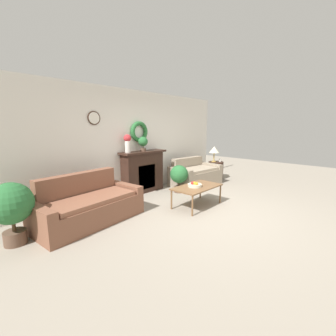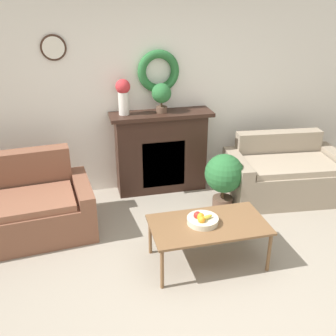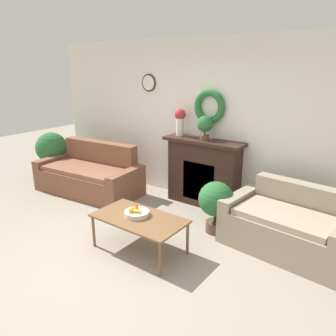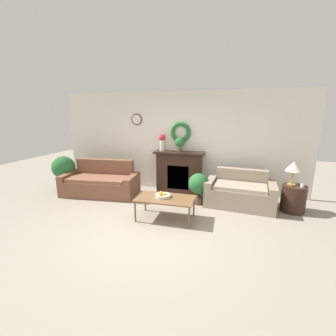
{
  "view_description": "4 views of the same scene",
  "coord_description": "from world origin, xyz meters",
  "px_view_note": "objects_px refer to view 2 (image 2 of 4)",
  "views": [
    {
      "loc": [
        -3.83,
        -2.28,
        1.78
      ],
      "look_at": [
        0.09,
        1.37,
        0.78
      ],
      "focal_mm": 24.0,
      "sensor_mm": 36.0,
      "label": 1
    },
    {
      "loc": [
        -1.02,
        -2.6,
        2.56
      ],
      "look_at": [
        -0.05,
        1.35,
        0.74
      ],
      "focal_mm": 42.0,
      "sensor_mm": 36.0,
      "label": 2
    },
    {
      "loc": [
        2.65,
        -2.22,
        2.28
      ],
      "look_at": [
        0.12,
        1.22,
        0.92
      ],
      "focal_mm": 35.0,
      "sensor_mm": 36.0,
      "label": 3
    },
    {
      "loc": [
        1.33,
        -3.55,
        2.09
      ],
      "look_at": [
        0.0,
        1.39,
        0.87
      ],
      "focal_mm": 24.0,
      "sensor_mm": 36.0,
      "label": 4
    }
  ],
  "objects_px": {
    "couch_left": "(4,212)",
    "coffee_table": "(209,227)",
    "fruit_bowl": "(202,220)",
    "vase_on_mantel_left": "(123,94)",
    "loveseat_right": "(285,175)",
    "fireplace": "(161,152)",
    "potted_plant_floor_by_loveseat": "(224,176)",
    "potted_plant_on_mantel": "(162,95)"
  },
  "relations": [
    {
      "from": "couch_left",
      "to": "potted_plant_floor_by_loveseat",
      "type": "distance_m",
      "value": 2.62
    },
    {
      "from": "fireplace",
      "to": "fruit_bowl",
      "type": "distance_m",
      "value": 1.71
    },
    {
      "from": "potted_plant_on_mantel",
      "to": "couch_left",
      "type": "bearing_deg",
      "value": -160.34
    },
    {
      "from": "fireplace",
      "to": "potted_plant_floor_by_loveseat",
      "type": "relative_size",
      "value": 1.81
    },
    {
      "from": "fireplace",
      "to": "vase_on_mantel_left",
      "type": "height_order",
      "value": "vase_on_mantel_left"
    },
    {
      "from": "loveseat_right",
      "to": "fruit_bowl",
      "type": "relative_size",
      "value": 5.12
    },
    {
      "from": "loveseat_right",
      "to": "coffee_table",
      "type": "relative_size",
      "value": 1.38
    },
    {
      "from": "coffee_table",
      "to": "potted_plant_on_mantel",
      "type": "bearing_deg",
      "value": 92.81
    },
    {
      "from": "loveseat_right",
      "to": "fruit_bowl",
      "type": "bearing_deg",
      "value": -138.32
    },
    {
      "from": "couch_left",
      "to": "coffee_table",
      "type": "height_order",
      "value": "couch_left"
    },
    {
      "from": "loveseat_right",
      "to": "coffee_table",
      "type": "xyz_separation_m",
      "value": [
        -1.49,
        -1.15,
        0.12
      ]
    },
    {
      "from": "potted_plant_on_mantel",
      "to": "potted_plant_floor_by_loveseat",
      "type": "distance_m",
      "value": 1.31
    },
    {
      "from": "fireplace",
      "to": "fruit_bowl",
      "type": "xyz_separation_m",
      "value": [
        0.03,
        -1.71,
        -0.07
      ]
    },
    {
      "from": "vase_on_mantel_left",
      "to": "potted_plant_floor_by_loveseat",
      "type": "xyz_separation_m",
      "value": [
        1.12,
        -0.75,
        -0.92
      ]
    },
    {
      "from": "vase_on_mantel_left",
      "to": "fireplace",
      "type": "bearing_deg",
      "value": -0.64
    },
    {
      "from": "couch_left",
      "to": "vase_on_mantel_left",
      "type": "bearing_deg",
      "value": 20.54
    },
    {
      "from": "vase_on_mantel_left",
      "to": "couch_left",
      "type": "bearing_deg",
      "value": -154.02
    },
    {
      "from": "couch_left",
      "to": "loveseat_right",
      "type": "distance_m",
      "value": 3.57
    },
    {
      "from": "loveseat_right",
      "to": "fruit_bowl",
      "type": "distance_m",
      "value": 1.93
    },
    {
      "from": "couch_left",
      "to": "fruit_bowl",
      "type": "height_order",
      "value": "couch_left"
    },
    {
      "from": "couch_left",
      "to": "potted_plant_floor_by_loveseat",
      "type": "xyz_separation_m",
      "value": [
        2.62,
        -0.01,
        0.16
      ]
    },
    {
      "from": "couch_left",
      "to": "potted_plant_on_mantel",
      "type": "distance_m",
      "value": 2.36
    },
    {
      "from": "potted_plant_floor_by_loveseat",
      "to": "couch_left",
      "type": "bearing_deg",
      "value": 179.67
    },
    {
      "from": "fireplace",
      "to": "loveseat_right",
      "type": "xyz_separation_m",
      "value": [
        1.59,
        -0.58,
        -0.26
      ]
    },
    {
      "from": "couch_left",
      "to": "potted_plant_on_mantel",
      "type": "bearing_deg",
      "value": 14.22
    },
    {
      "from": "fruit_bowl",
      "to": "vase_on_mantel_left",
      "type": "height_order",
      "value": "vase_on_mantel_left"
    },
    {
      "from": "couch_left",
      "to": "coffee_table",
      "type": "bearing_deg",
      "value": -31.25
    },
    {
      "from": "loveseat_right",
      "to": "potted_plant_on_mantel",
      "type": "bearing_deg",
      "value": 166.05
    },
    {
      "from": "couch_left",
      "to": "coffee_table",
      "type": "distance_m",
      "value": 2.31
    },
    {
      "from": "fireplace",
      "to": "couch_left",
      "type": "distance_m",
      "value": 2.13
    },
    {
      "from": "couch_left",
      "to": "fruit_bowl",
      "type": "relative_size",
      "value": 6.41
    },
    {
      "from": "loveseat_right",
      "to": "vase_on_mantel_left",
      "type": "xyz_separation_m",
      "value": [
        -2.07,
        0.58,
        1.09
      ]
    },
    {
      "from": "fruit_bowl",
      "to": "potted_plant_on_mantel",
      "type": "bearing_deg",
      "value": 90.76
    },
    {
      "from": "vase_on_mantel_left",
      "to": "potted_plant_floor_by_loveseat",
      "type": "distance_m",
      "value": 1.63
    },
    {
      "from": "couch_left",
      "to": "fruit_bowl",
      "type": "distance_m",
      "value": 2.25
    },
    {
      "from": "couch_left",
      "to": "coffee_table",
      "type": "xyz_separation_m",
      "value": [
        2.07,
        -1.0,
        0.11
      ]
    },
    {
      "from": "fireplace",
      "to": "coffee_table",
      "type": "xyz_separation_m",
      "value": [
        0.09,
        -1.73,
        -0.15
      ]
    },
    {
      "from": "couch_left",
      "to": "vase_on_mantel_left",
      "type": "xyz_separation_m",
      "value": [
        1.5,
        0.73,
        1.08
      ]
    },
    {
      "from": "fruit_bowl",
      "to": "potted_plant_on_mantel",
      "type": "distance_m",
      "value": 1.9
    },
    {
      "from": "loveseat_right",
      "to": "potted_plant_on_mantel",
      "type": "distance_m",
      "value": 1.98
    },
    {
      "from": "loveseat_right",
      "to": "potted_plant_floor_by_loveseat",
      "type": "distance_m",
      "value": 0.98
    },
    {
      "from": "potted_plant_on_mantel",
      "to": "potted_plant_floor_by_loveseat",
      "type": "bearing_deg",
      "value": -49.09
    }
  ]
}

